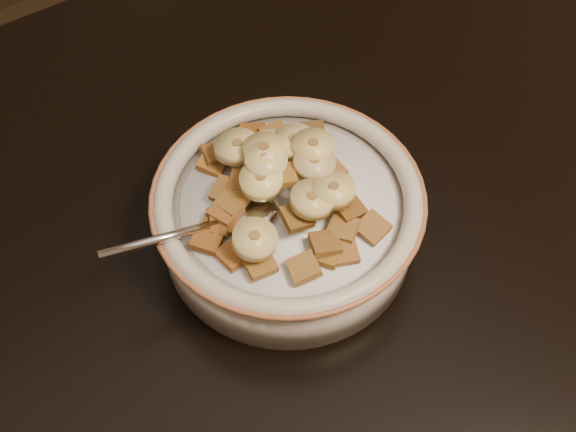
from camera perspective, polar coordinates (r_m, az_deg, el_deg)
table at (r=0.53m, az=-8.51°, el=-15.82°), size 1.43×0.95×0.04m
cereal_bowl at (r=0.55m, az=0.00°, el=-0.41°), size 0.19×0.19×0.05m
milk at (r=0.53m, az=0.00°, el=1.04°), size 0.16×0.16×0.00m
spoon at (r=0.52m, az=-3.06°, el=0.14°), size 0.05×0.04×0.01m
cereal_square_0 at (r=0.50m, az=4.36°, el=-2.78°), size 0.03×0.03×0.01m
cereal_square_1 at (r=0.57m, az=-2.93°, el=6.41°), size 0.03×0.03×0.01m
cereal_square_2 at (r=0.52m, az=-4.36°, el=1.22°), size 0.02×0.02×0.01m
cereal_square_3 at (r=0.56m, az=-5.01°, el=5.20°), size 0.03×0.03×0.01m
cereal_square_4 at (r=0.57m, az=-1.05°, el=6.37°), size 0.02×0.02×0.01m
cereal_square_5 at (r=0.55m, az=-5.95°, el=4.23°), size 0.03×0.03×0.01m
cereal_square_6 at (r=0.53m, az=3.40°, el=2.96°), size 0.03×0.03×0.01m
cereal_square_7 at (r=0.55m, az=-1.53°, el=4.90°), size 0.03×0.03×0.01m
cereal_square_8 at (r=0.57m, az=1.84°, el=6.65°), size 0.03×0.03×0.01m
cereal_square_9 at (r=0.54m, az=3.31°, el=3.63°), size 0.02×0.02×0.01m
cereal_square_10 at (r=0.54m, az=-1.07°, el=4.45°), size 0.02×0.02×0.01m
cereal_square_11 at (r=0.53m, az=-4.89°, el=1.99°), size 0.03×0.03×0.01m
cereal_square_12 at (r=0.52m, az=3.82°, el=1.56°), size 0.03×0.03×0.01m
cereal_square_13 at (r=0.50m, az=0.70°, el=-0.08°), size 0.02×0.02×0.01m
cereal_square_14 at (r=0.56m, az=-5.70°, el=4.87°), size 0.03×0.02×0.01m
cereal_square_15 at (r=0.50m, az=2.95°, el=-2.19°), size 0.03×0.03×0.01m
cereal_square_16 at (r=0.50m, az=-2.25°, el=-3.77°), size 0.02×0.02×0.01m
cereal_square_17 at (r=0.52m, az=6.72°, el=-0.92°), size 0.02×0.02×0.01m
cereal_square_18 at (r=0.52m, az=-2.58°, el=2.41°), size 0.03×0.03×0.01m
cereal_square_19 at (r=0.49m, az=1.27°, el=-4.10°), size 0.03×0.03×0.01m
cereal_square_20 at (r=0.50m, az=3.03°, el=-2.86°), size 0.03×0.03×0.01m
cereal_square_21 at (r=0.50m, az=-4.31°, el=-3.04°), size 0.02×0.02×0.01m
cereal_square_22 at (r=0.52m, az=-5.14°, el=-0.45°), size 0.03×0.03×0.01m
cereal_square_23 at (r=0.52m, az=-0.50°, el=3.21°), size 0.03×0.03×0.01m
cereal_square_24 at (r=0.51m, az=4.34°, el=-1.05°), size 0.03×0.03×0.01m
cereal_square_25 at (r=0.52m, az=-5.61°, el=-0.60°), size 0.03×0.03×0.01m
cereal_square_26 at (r=0.53m, az=-3.53°, el=2.77°), size 0.03×0.03×0.01m
cereal_square_27 at (r=0.51m, az=-6.36°, el=-1.83°), size 0.03×0.03×0.01m
cereal_square_28 at (r=0.52m, az=-4.95°, el=0.35°), size 0.03×0.03×0.01m
cereal_square_29 at (r=0.52m, az=4.82°, el=0.65°), size 0.02×0.02×0.01m
banana_slice_0 at (r=0.54m, az=-1.31°, el=5.35°), size 0.04×0.04×0.01m
banana_slice_1 at (r=0.54m, az=0.45°, el=5.87°), size 0.04×0.04×0.01m
banana_slice_2 at (r=0.52m, az=-1.88°, el=5.18°), size 0.04×0.04×0.01m
banana_slice_3 at (r=0.52m, az=2.10°, el=4.18°), size 0.03×0.03×0.01m
banana_slice_4 at (r=0.54m, az=-4.23°, el=5.34°), size 0.03×0.03×0.02m
banana_slice_5 at (r=0.53m, az=2.02°, el=5.51°), size 0.04×0.04×0.01m
banana_slice_6 at (r=0.50m, az=1.91°, el=1.30°), size 0.04×0.04×0.01m
banana_slice_7 at (r=0.51m, az=3.60°, el=2.07°), size 0.04×0.04×0.01m
banana_slice_8 at (r=0.54m, az=-4.00°, el=5.47°), size 0.04×0.04×0.01m
banana_slice_9 at (r=0.51m, az=-2.13°, el=2.83°), size 0.04×0.04×0.01m
banana_slice_10 at (r=0.52m, az=-1.77°, el=4.31°), size 0.04×0.04×0.01m
banana_slice_11 at (r=0.49m, az=-2.65°, el=-1.85°), size 0.04×0.04×0.01m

